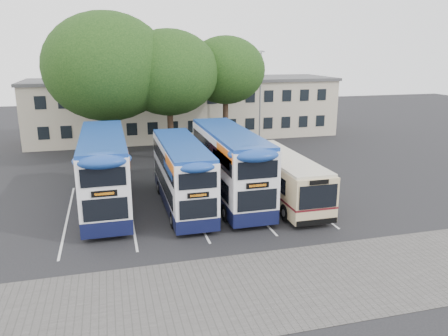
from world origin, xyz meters
TOP-DOWN VIEW (x-y plane):
  - ground at (0.00, 0.00)m, footprint 120.00×120.00m
  - paving_strip at (-2.00, -5.00)m, footprint 40.00×6.00m
  - bay_lines at (-3.75, 5.00)m, footprint 14.12×11.00m
  - depot_building at (0.00, 26.99)m, footprint 32.40×8.40m
  - lamp_post at (6.00, 19.97)m, footprint 0.25×1.05m
  - tree_left at (-7.95, 17.34)m, footprint 10.13×10.13m
  - tree_mid at (-3.08, 17.02)m, footprint 8.25×8.25m
  - tree_right at (2.17, 18.48)m, footprint 6.99×6.99m
  - bus_dd_left at (-8.57, 6.20)m, footprint 2.57×10.61m
  - bus_dd_mid at (-4.16, 5.05)m, footprint 2.31×9.53m
  - bus_dd_right at (-1.10, 5.57)m, footprint 2.56×10.56m
  - bus_single at (2.05, 4.66)m, footprint 2.46×9.69m

SIDE VIEW (x-z plane):
  - ground at x=0.00m, z-range 0.00..0.00m
  - paving_strip at x=-2.00m, z-range 0.00..0.01m
  - bay_lines at x=-3.75m, z-range 0.00..0.01m
  - bus_single at x=2.05m, z-range 0.19..3.08m
  - bus_dd_mid at x=-4.16m, z-range 0.20..4.17m
  - bus_dd_right at x=-1.10m, z-range 0.22..4.62m
  - bus_dd_left at x=-8.57m, z-range 0.22..4.65m
  - depot_building at x=0.00m, z-range 0.05..6.25m
  - lamp_post at x=6.00m, z-range 0.55..9.61m
  - tree_mid at x=-3.08m, z-range 1.89..12.72m
  - tree_right at x=2.17m, z-range 2.19..12.54m
  - tree_left at x=-7.95m, z-range 1.75..13.87m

